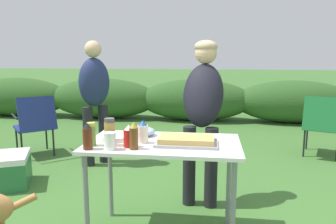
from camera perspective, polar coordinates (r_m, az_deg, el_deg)
The scene contains 17 objects.
shrub_hedge at distance 6.90m, azimuth 4.70°, elevation 2.11°, with size 14.40×0.90×0.86m.
folding_table at distance 2.39m, azimuth -0.82°, elevation -7.04°, with size 1.10×0.64×0.74m.
food_tray at distance 2.31m, azimuth 3.26°, elevation -5.02°, with size 0.43×0.26×0.06m.
plate_stack at distance 2.48m, azimuth -9.17°, elevation -4.31°, with size 0.25×0.25×0.03m, color white.
mixing_bowl at distance 2.55m, azimuth -4.43°, elevation -3.38°, with size 0.19×0.19×0.07m, color #99B2CC.
paper_cup_stack at distance 2.20m, azimuth -10.09°, elevation -5.01°, with size 0.08×0.08×0.12m, color white.
spice_jar at distance 2.30m, azimuth -10.09°, elevation -3.49°, with size 0.08×0.08×0.19m.
relish_jar at distance 2.32m, azimuth -13.25°, elevation -3.82°, with size 0.06×0.06×0.16m.
ketchup_bottle at distance 2.24m, azimuth -6.85°, elevation -4.25°, with size 0.07×0.07×0.15m.
mayo_bottle at distance 2.34m, azimuth -4.39°, elevation -3.52°, with size 0.07×0.07×0.16m.
beer_bottle at distance 2.18m, azimuth -5.99°, elevation -4.22°, with size 0.06×0.06×0.19m.
bbq_sauce_bottle at distance 2.23m, azimuth -13.84°, elevation -4.17°, with size 0.06×0.06×0.18m.
standing_person_in_gray_fleece at distance 2.97m, azimuth 6.10°, elevation 1.40°, with size 0.42×0.51×1.49m.
standing_person_with_beanie at distance 4.12m, azimuth -12.66°, elevation 3.35°, with size 0.47×0.48×1.53m.
camp_chair_green_behind_table at distance 4.82m, azimuth 25.29°, elevation -1.74°, with size 0.64×0.71×0.83m.
camp_chair_near_hedge at distance 4.72m, azimuth -22.13°, elevation -1.74°, with size 0.73×0.75×0.83m.
cooler_box at distance 3.86m, azimuth -25.44°, elevation -9.07°, with size 0.49×0.57×0.34m.
Camera 1 is at (0.33, -2.26, 1.36)m, focal length 35.00 mm.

